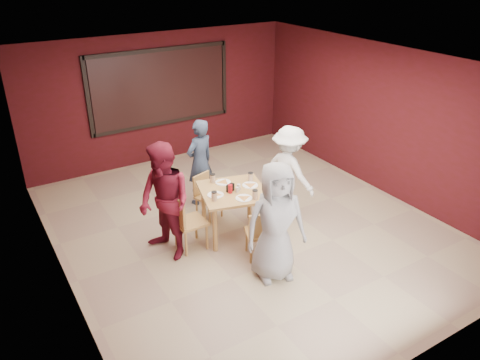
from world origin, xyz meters
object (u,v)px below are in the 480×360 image
chair_left (186,220)px  diner_back (200,162)px  dining_table (233,196)px  diner_left (165,202)px  chair_front (260,232)px  diner_front (276,222)px  chair_right (267,197)px  diner_right (289,172)px  chair_back (206,193)px

chair_left → diner_back: bearing=54.4°
dining_table → chair_left: 0.88m
diner_back → diner_left: size_ratio=0.88×
chair_front → diner_front: 0.61m
chair_front → diner_front: bearing=-96.5°
chair_right → diner_front: (-0.75, -1.28, 0.41)m
chair_right → diner_back: 1.45m
chair_left → chair_right: bearing=0.3°
diner_front → diner_right: diner_front is taller
dining_table → diner_right: diner_right is taller
dining_table → diner_front: diner_front is taller
chair_back → diner_back: size_ratio=0.49×
diner_back → diner_left: (-1.22, -1.25, 0.11)m
chair_front → diner_back: 2.14m
chair_left → diner_left: diner_left is taller
diner_front → diner_right: (1.25, 1.36, -0.07)m
chair_front → diner_right: diner_right is taller
chair_back → diner_right: 1.50m
chair_front → diner_left: 1.50m
diner_left → diner_back: bearing=121.8°
chair_back → chair_left: bearing=-134.9°
diner_front → diner_left: (-1.10, 1.30, 0.03)m
diner_back → chair_back: bearing=56.6°
chair_back → diner_left: size_ratio=0.43×
dining_table → diner_front: size_ratio=0.71×
dining_table → diner_front: 1.29m
diner_back → chair_front: bearing=72.1°
chair_right → diner_front: size_ratio=0.48×
diner_left → diner_right: (2.35, 0.06, -0.10)m
chair_back → diner_right: (1.29, -0.66, 0.37)m
diner_left → chair_front: bearing=39.4°
dining_table → chair_back: dining_table is taller
chair_front → chair_left: size_ratio=0.90×
chair_left → diner_front: size_ratio=0.52×
chair_left → chair_right: chair_left is taller
chair_back → diner_back: 0.66m
chair_front → diner_front: (-0.05, -0.44, 0.42)m
diner_back → diner_left: diner_left is taller
dining_table → chair_back: (-0.11, 0.75, -0.26)m
chair_back → chair_left: (-0.75, -0.75, 0.08)m
dining_table → chair_front: (-0.02, -0.83, -0.23)m
chair_back → diner_back: (0.17, 0.53, 0.36)m
dining_table → chair_front: dining_table is taller
diner_left → chair_left: bearing=71.9°
chair_front → diner_right: 1.55m
chair_right → diner_back: bearing=116.1°
chair_front → diner_right: (1.20, 0.92, 0.35)m
chair_front → chair_left: 1.18m
dining_table → chair_back: 0.80m
diner_front → diner_back: bearing=101.5°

